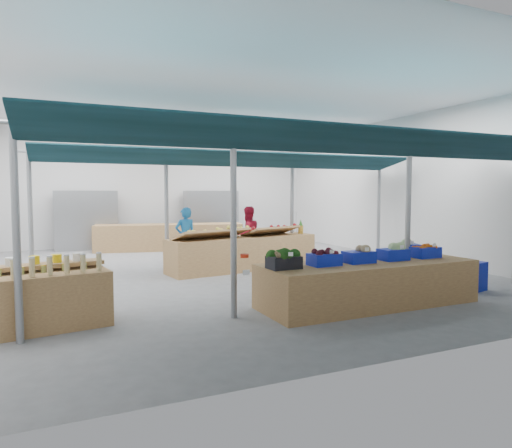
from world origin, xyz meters
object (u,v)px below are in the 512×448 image
object	(u,v)px
bottle_shelf	(42,298)
veg_counter	(368,283)
fruit_counter	(243,253)
vendor_left	(185,237)
crate_stack	(474,276)
vendor_right	(248,234)

from	to	relation	value
bottle_shelf	veg_counter	bearing A→B (deg)	-17.41
fruit_counter	bottle_shelf	bearing A→B (deg)	-151.26
bottle_shelf	vendor_left	world-z (taller)	vendor_left
fruit_counter	vendor_left	size ratio (longest dim) A/B	2.50
bottle_shelf	vendor_left	bearing A→B (deg)	44.82
crate_stack	vendor_right	bearing A→B (deg)	116.62
bottle_shelf	fruit_counter	world-z (taller)	bottle_shelf
veg_counter	vendor_right	world-z (taller)	vendor_right
bottle_shelf	vendor_right	size ratio (longest dim) A/B	1.23
crate_stack	vendor_right	world-z (taller)	vendor_right
fruit_counter	veg_counter	bearing A→B (deg)	-90.22
vendor_right	veg_counter	bearing A→B (deg)	81.78
veg_counter	vendor_right	xyz separation A→B (m)	(0.00, 5.37, 0.41)
bottle_shelf	vendor_right	bearing A→B (deg)	32.76
bottle_shelf	vendor_right	world-z (taller)	vendor_right
bottle_shelf	vendor_left	size ratio (longest dim) A/B	1.23
bottle_shelf	veg_counter	distance (m)	5.25
bottle_shelf	crate_stack	size ratio (longest dim) A/B	3.33
bottle_shelf	fruit_counter	xyz separation A→B (m)	(4.59, 3.45, -0.02)
veg_counter	crate_stack	xyz separation A→B (m)	(2.66, 0.07, -0.09)
fruit_counter	vendor_right	distance (m)	1.31
veg_counter	fruit_counter	world-z (taller)	fruit_counter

